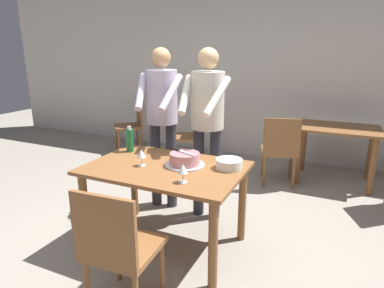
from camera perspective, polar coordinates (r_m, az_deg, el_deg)
ground_plane at (r=3.18m, az=-4.29°, el=-16.64°), size 14.00×14.00×0.00m
back_wall at (r=5.44m, az=10.78°, el=11.97°), size 10.00×0.12×2.70m
main_dining_table at (r=2.89m, az=-4.55°, el=-6.10°), size 1.32×0.88×0.75m
cake_on_platter at (r=2.84m, az=-1.26°, el=-2.68°), size 0.34×0.34×0.11m
cake_knife at (r=2.87m, az=-2.21°, el=-1.11°), size 0.26×0.13×0.02m
plate_stack at (r=2.79m, az=6.35°, el=-3.37°), size 0.22×0.22×0.08m
wine_glass_near at (r=2.85m, az=-8.63°, el=-1.70°), size 0.08×0.08×0.14m
wine_glass_far at (r=2.47m, az=-1.58°, el=-4.32°), size 0.08×0.08×0.14m
water_bottle at (r=3.26m, az=-10.59°, el=0.70°), size 0.07×0.07×0.25m
person_cutting_cake at (r=3.28m, az=2.61°, el=4.82°), size 0.47×0.56×1.72m
person_standing_beside at (r=3.53m, az=-5.13°, el=5.58°), size 0.46×0.57×1.72m
chair_near_side at (r=2.29m, az=-12.56°, el=-16.60°), size 0.47×0.47×0.90m
background_table at (r=4.71m, az=23.45°, el=0.75°), size 1.00×0.70×0.74m
background_chair_1 at (r=5.78m, az=-10.15°, el=3.63°), size 0.62×0.62×0.90m
background_chair_2 at (r=4.98m, az=-0.40°, el=1.88°), size 0.56×0.56×0.90m
background_chair_3 at (r=4.37m, az=14.73°, el=-0.69°), size 0.54×0.54×0.90m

